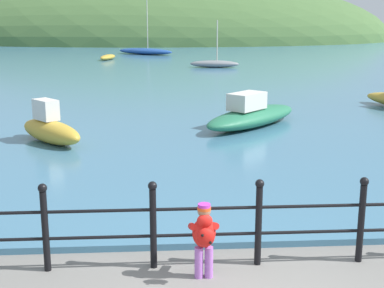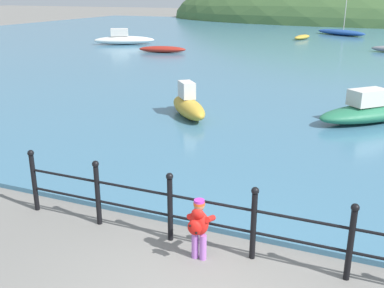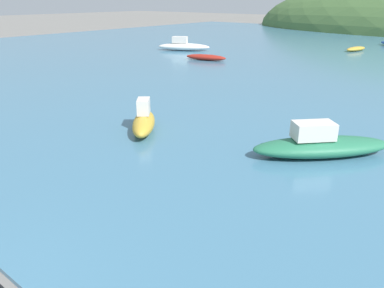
% 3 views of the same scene
% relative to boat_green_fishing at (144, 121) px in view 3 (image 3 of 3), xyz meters
% --- Properties ---
extents(boat_green_fishing, '(2.18, 2.37, 1.10)m').
position_rel_boat_green_fishing_xyz_m(boat_green_fishing, '(0.00, 0.00, 0.00)').
color(boat_green_fishing, gold).
rests_on(boat_green_fishing, water).
extents(boat_red_dinghy, '(1.33, 2.68, 0.37)m').
position_rel_boat_green_fishing_xyz_m(boat_red_dinghy, '(-0.83, 26.17, -0.17)').
color(boat_red_dinghy, gold).
rests_on(boat_red_dinghy, water).
extents(boat_twin_mast, '(3.70, 3.77, 1.02)m').
position_rel_boat_green_fishing_xyz_m(boat_twin_mast, '(5.52, 1.73, -0.02)').
color(boat_twin_mast, '#287551').
rests_on(boat_twin_mast, water).
extents(boat_far_right, '(4.59, 3.28, 1.18)m').
position_rel_boat_green_fishing_xyz_m(boat_far_right, '(-12.67, 17.07, 0.03)').
color(boat_far_right, silver).
rests_on(boat_far_right, water).
extents(boat_nearest_quay, '(3.23, 1.55, 0.42)m').
position_rel_boat_green_fishing_xyz_m(boat_nearest_quay, '(-7.87, 13.97, -0.15)').
color(boat_nearest_quay, maroon).
rests_on(boat_nearest_quay, water).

